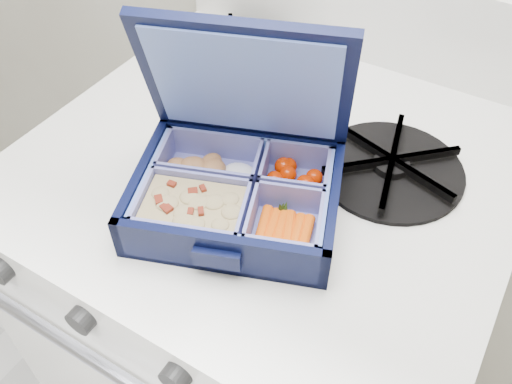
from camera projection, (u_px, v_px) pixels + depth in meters
The scene contains 5 objects.
stove at pixel (272, 328), 0.93m from camera, with size 0.55×0.55×0.83m, color white, non-canonical shape.
bento_box at pixel (237, 195), 0.55m from camera, with size 0.20×0.16×0.05m, color black, non-canonical shape.
burner_grate at pixel (391, 164), 0.60m from camera, with size 0.16×0.16×0.02m, color black.
burner_grate_rear at pixel (237, 45), 0.78m from camera, with size 0.15×0.15×0.02m, color black.
fork at pixel (324, 158), 0.62m from camera, with size 0.02×0.17×0.01m, color silver, non-canonical shape.
Camera 1 is at (0.53, 1.28, 1.25)m, focal length 38.00 mm.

